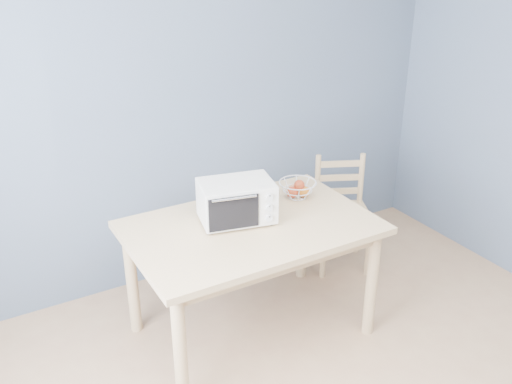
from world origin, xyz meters
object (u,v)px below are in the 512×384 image
toaster_oven (234,201)px  dining_table (251,240)px  fruit_basket (297,189)px  dining_chair (341,213)px

toaster_oven → dining_table: bearing=-39.1°
toaster_oven → fruit_basket: 0.51m
fruit_basket → toaster_oven: bearing=-170.0°
dining_table → fruit_basket: size_ratio=4.78×
fruit_basket → dining_table: bearing=-158.3°
toaster_oven → fruit_basket: bearing=22.6°
fruit_basket → dining_chair: fruit_basket is taller
dining_table → toaster_oven: 0.25m
fruit_basket → dining_chair: 0.72m
toaster_oven → fruit_basket: toaster_oven is taller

